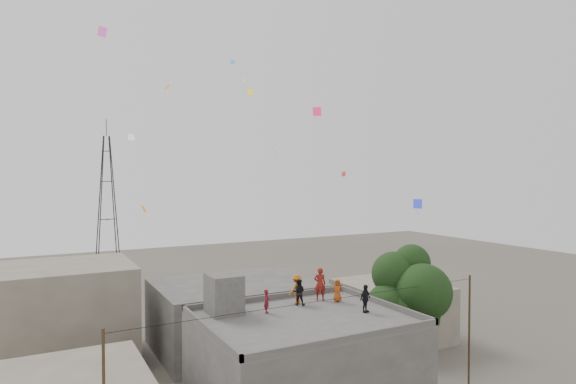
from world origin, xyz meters
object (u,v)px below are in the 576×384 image
Objects in this scene: stair_head_box at (224,294)px; transmission_tower at (107,211)px; person_red_adult at (320,284)px; tree at (409,298)px; person_dark_adult at (365,299)px.

transmission_tower is (-0.80, 37.40, 1.97)m from stair_head_box.
stair_head_box is 5.74m from person_red_adult.
transmission_tower is at bearing -51.46° from person_red_adult.
tree reaches higher than person_red_adult.
tree reaches higher than person_dark_adult.
stair_head_box is 0.10× the size of transmission_tower.
tree is 6.34× the size of person_dark_adult.
tree is at bearing -173.77° from person_red_adult.
person_dark_adult is at bearing -26.77° from stair_head_box.
person_red_adult is at bearing -80.08° from transmission_tower.
stair_head_box is 0.22× the size of tree.
person_dark_adult is at bearing -79.86° from transmission_tower.
stair_head_box is at bearing 169.26° from tree.
transmission_tower is (-11.37, 39.40, 2.97)m from tree.
stair_head_box is 37.46m from transmission_tower.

